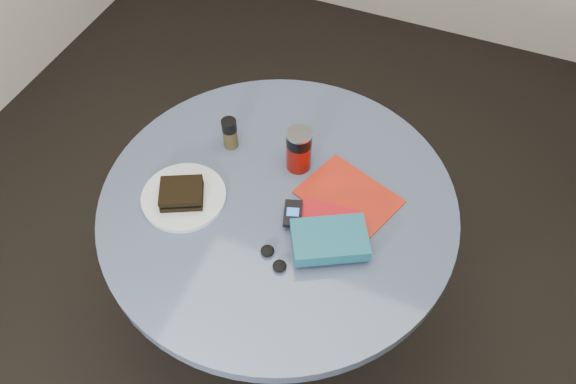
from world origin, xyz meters
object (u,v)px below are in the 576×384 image
at_px(soda_can, 299,150).
at_px(magazine, 349,197).
at_px(headphones, 273,258).
at_px(red_book, 327,220).
at_px(table, 279,232).
at_px(pepper_grinder, 230,133).
at_px(plate, 184,197).
at_px(novel, 330,240).
at_px(mp3_player, 293,214).
at_px(sandwich, 181,193).

xyz_separation_m(soda_can, magazine, (0.17, -0.05, -0.07)).
relative_size(magazine, headphones, 2.65).
height_order(soda_can, red_book, soda_can).
height_order(table, magazine, magazine).
bearing_deg(pepper_grinder, plate, -98.15).
xyz_separation_m(table, pepper_grinder, (-0.21, 0.13, 0.22)).
bearing_deg(novel, mp3_player, 130.37).
bearing_deg(plate, magazine, 23.09).
xyz_separation_m(plate, soda_can, (0.25, 0.23, 0.06)).
distance_m(sandwich, pepper_grinder, 0.24).
xyz_separation_m(pepper_grinder, novel, (0.39, -0.23, -0.02)).
height_order(magazine, mp3_player, mp3_player).
relative_size(mp3_player, headphones, 0.98).
bearing_deg(sandwich, soda_can, 44.51).
bearing_deg(plate, headphones, -15.67).
distance_m(sandwich, soda_can, 0.35).
height_order(plate, mp3_player, mp3_player).
bearing_deg(novel, headphones, -170.45).
distance_m(magazine, novel, 0.18).
xyz_separation_m(soda_can, red_book, (0.15, -0.16, -0.06)).
relative_size(plate, magazine, 0.92).
distance_m(table, soda_can, 0.27).
xyz_separation_m(magazine, mp3_player, (-0.12, -0.13, 0.02)).
relative_size(soda_can, pepper_grinder, 1.34).
bearing_deg(sandwich, novel, 1.87).
height_order(table, soda_can, soda_can).
height_order(sandwich, soda_can, soda_can).
distance_m(sandwich, novel, 0.43).
relative_size(pepper_grinder, mp3_player, 1.08).
relative_size(table, plate, 4.26).
relative_size(table, headphones, 10.33).
distance_m(novel, mp3_player, 0.13).
bearing_deg(sandwich, pepper_grinder, 82.68).
bearing_deg(sandwich, red_book, 12.18).
height_order(magazine, red_book, red_book).
xyz_separation_m(red_book, novel, (0.03, -0.07, 0.03)).
height_order(soda_can, headphones, soda_can).
height_order(sandwich, headphones, sandwich).
relative_size(sandwich, pepper_grinder, 1.43).
bearing_deg(table, pepper_grinder, 147.49).
distance_m(novel, headphones, 0.15).
bearing_deg(pepper_grinder, headphones, -49.00).
bearing_deg(novel, plate, 152.40).
relative_size(soda_can, magazine, 0.53).
bearing_deg(novel, pepper_grinder, 121.92).
bearing_deg(pepper_grinder, sandwich, -97.32).
bearing_deg(headphones, magazine, 67.05).
height_order(table, sandwich, sandwich).
xyz_separation_m(sandwich, pepper_grinder, (0.03, 0.24, 0.02)).
bearing_deg(mp3_player, headphones, -88.65).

